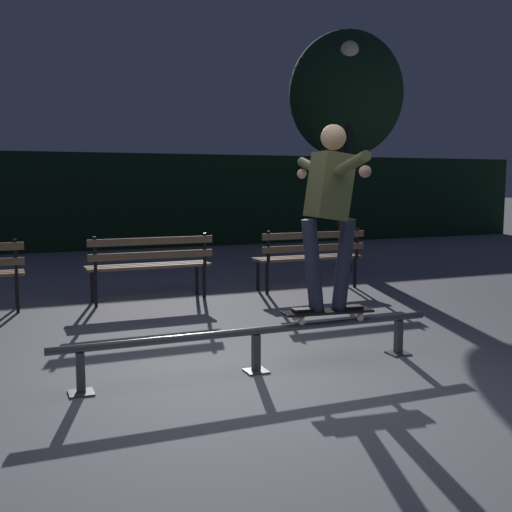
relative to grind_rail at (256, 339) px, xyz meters
name	(u,v)px	position (x,y,z in m)	size (l,w,h in m)	color
ground_plane	(269,381)	(0.00, -0.26, -0.28)	(90.00, 90.00, 0.00)	gray
hedge_backdrop	(88,201)	(0.00, 10.29, 0.82)	(24.00, 1.20, 2.20)	black
grind_rail	(256,339)	(0.00, 0.00, 0.00)	(3.26, 0.18, 0.37)	#47474C
skateboard	(328,312)	(0.66, 0.00, 0.17)	(0.80, 0.28, 0.09)	black
skateboarder	(330,202)	(0.66, 0.00, 1.10)	(0.63, 1.40, 1.56)	black
park_bench_left_center	(150,261)	(-0.13, 3.28, 0.26)	(1.60, 0.42, 0.88)	black
park_bench_right_center	(310,253)	(2.19, 3.28, 0.26)	(1.60, 0.42, 0.88)	black
tree_far_right	(346,96)	(4.04, 5.51, 2.83)	(2.07, 2.07, 4.27)	#4C3828
lamp_post_right	(348,127)	(3.67, 4.77, 2.20)	(0.32, 0.32, 3.90)	black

